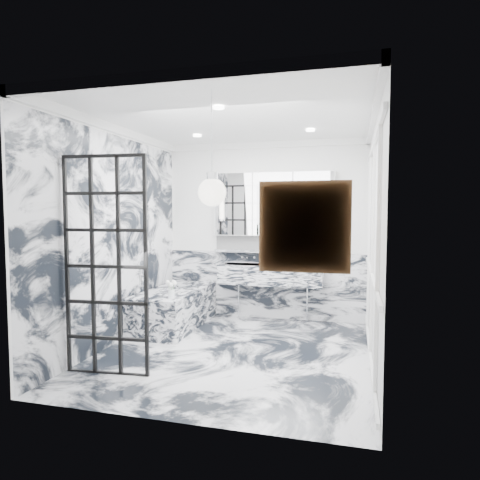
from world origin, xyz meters
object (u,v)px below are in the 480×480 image
(crittall_door, at_px, (106,267))
(bathtub, at_px, (175,308))
(trough_sink, at_px, (271,275))
(mirror_cabinet, at_px, (273,204))

(crittall_door, xyz_separation_m, bathtub, (-0.07, 1.91, -0.86))
(trough_sink, bearing_deg, crittall_door, -116.00)
(mirror_cabinet, distance_m, bathtub, 2.20)
(crittall_door, height_order, mirror_cabinet, mirror_cabinet)
(crittall_door, bearing_deg, bathtub, 87.13)
(crittall_door, distance_m, bathtub, 2.09)
(mirror_cabinet, relative_size, bathtub, 1.15)
(trough_sink, xyz_separation_m, mirror_cabinet, (-0.00, 0.17, 1.09))
(bathtub, bearing_deg, crittall_door, -87.80)
(bathtub, bearing_deg, mirror_cabinet, 32.06)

